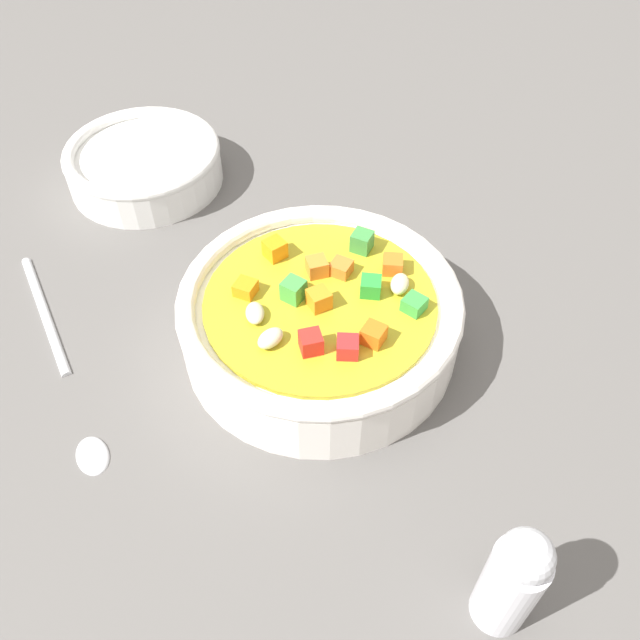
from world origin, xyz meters
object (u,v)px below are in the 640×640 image
spoon (61,368)px  pepper_shaker (513,580)px  soup_bowl_main (320,317)px  side_bowl_small (144,163)px

spoon → pepper_shaker: 34.22cm
soup_bowl_main → side_bowl_small: 26.58cm
soup_bowl_main → pepper_shaker: 22.40cm
side_bowl_small → pepper_shaker: (-36.55, -32.08, 2.42)cm
spoon → side_bowl_small: bearing=145.9°
spoon → pepper_shaker: (-13.10, -31.35, 4.10)cm
side_bowl_small → pepper_shaker: size_ratio=1.63×
spoon → side_bowl_small: 23.52cm
side_bowl_small → pepper_shaker: bearing=-138.7°
spoon → side_bowl_small: (23.44, 0.74, 1.68)cm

